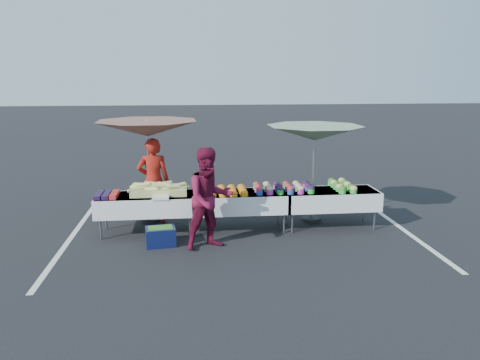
{
  "coord_description": "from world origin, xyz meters",
  "views": [
    {
      "loc": [
        -0.93,
        -8.73,
        2.97
      ],
      "look_at": [
        0.0,
        0.0,
        1.0
      ],
      "focal_mm": 35.0,
      "sensor_mm": 36.0,
      "label": 1
    }
  ],
  "objects": [
    {
      "name": "storage_bin",
      "position": [
        -1.5,
        -0.73,
        0.17
      ],
      "size": [
        0.56,
        0.44,
        0.34
      ],
      "rotation": [
        0.0,
        0.0,
        0.13
      ],
      "color": "#0D1641",
      "rests_on": "ground"
    },
    {
      "name": "berry_punnets",
      "position": [
        -2.51,
        -0.06,
        0.79
      ],
      "size": [
        0.4,
        0.54,
        0.08
      ],
      "color": "black",
      "rests_on": "table_left"
    },
    {
      "name": "customer",
      "position": [
        -0.63,
        -0.92,
        0.89
      ],
      "size": [
        1.05,
        0.94,
        1.78
      ],
      "primitive_type": "imported",
      "rotation": [
        0.0,
        0.0,
        0.36
      ],
      "color": "maroon",
      "rests_on": "ground"
    },
    {
      "name": "bean_baskets",
      "position": [
        2.06,
        0.08,
        0.82
      ],
      "size": [
        0.36,
        0.86,
        0.15
      ],
      "color": "green",
      "rests_on": "table_right"
    },
    {
      "name": "ground",
      "position": [
        0.0,
        0.0,
        0.0
      ],
      "size": [
        80.0,
        80.0,
        0.0
      ],
      "primitive_type": "plane",
      "color": "black"
    },
    {
      "name": "table_right",
      "position": [
        1.8,
        0.0,
        0.58
      ],
      "size": [
        1.86,
        0.81,
        0.75
      ],
      "color": "white",
      "rests_on": "ground"
    },
    {
      "name": "potato_cups",
      "position": [
        0.85,
        0.0,
        0.83
      ],
      "size": [
        1.14,
        0.58,
        0.16
      ],
      "color": "#2541AF",
      "rests_on": "table_right"
    },
    {
      "name": "corn_pile",
      "position": [
        -1.55,
        0.05,
        0.84
      ],
      "size": [
        1.16,
        0.57,
        0.26
      ],
      "color": "#B8CC68",
      "rests_on": "table_left"
    },
    {
      "name": "umbrella_left",
      "position": [
        -1.79,
        0.73,
        1.92
      ],
      "size": [
        2.75,
        2.75,
        2.12
      ],
      "rotation": [
        0.0,
        0.0,
        0.43
      ],
      "color": "black",
      "rests_on": "ground"
    },
    {
      "name": "carrot_bowls",
      "position": [
        -0.25,
        -0.01,
        0.8
      ],
      "size": [
        0.75,
        0.69,
        0.11
      ],
      "color": "orange",
      "rests_on": "table_center"
    },
    {
      "name": "table_center",
      "position": [
        0.0,
        0.0,
        0.58
      ],
      "size": [
        1.86,
        0.81,
        0.75
      ],
      "color": "white",
      "rests_on": "ground"
    },
    {
      "name": "umbrella_right",
      "position": [
        1.55,
        0.4,
        1.82
      ],
      "size": [
        2.54,
        2.54,
        2.01
      ],
      "rotation": [
        0.0,
        0.0,
        -0.36
      ],
      "color": "black",
      "rests_on": "ground"
    },
    {
      "name": "vendor",
      "position": [
        -1.7,
        0.63,
        0.88
      ],
      "size": [
        0.67,
        0.46,
        1.76
      ],
      "primitive_type": "imported",
      "rotation": [
        0.0,
        0.0,
        3.21
      ],
      "color": "maroon",
      "rests_on": "ground"
    },
    {
      "name": "stripe_left",
      "position": [
        -3.2,
        0.0,
        0.0
      ],
      "size": [
        0.1,
        5.0,
        0.0
      ],
      "primitive_type": "cube",
      "color": "silver",
      "rests_on": "ground"
    },
    {
      "name": "table_left",
      "position": [
        -1.8,
        0.0,
        0.58
      ],
      "size": [
        1.86,
        0.81,
        0.75
      ],
      "color": "white",
      "rests_on": "ground"
    },
    {
      "name": "stripe_right",
      "position": [
        3.2,
        0.0,
        0.0
      ],
      "size": [
        0.1,
        5.0,
        0.0
      ],
      "primitive_type": "cube",
      "color": "silver",
      "rests_on": "ground"
    },
    {
      "name": "plastic_bags",
      "position": [
        -1.5,
        -0.3,
        0.78
      ],
      "size": [
        0.3,
        0.25,
        0.05
      ],
      "primitive_type": "cube",
      "color": "white",
      "rests_on": "table_left"
    }
  ]
}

